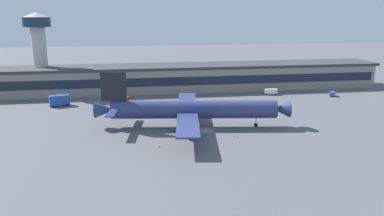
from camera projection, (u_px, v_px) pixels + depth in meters
ground_plane at (206, 130)px, 111.51m from camera, size 600.00×600.00×0.00m
terminal_building at (180, 77)px, 168.37m from camera, size 183.65×19.11×11.46m
airliner at (191, 110)px, 113.49m from camera, size 59.33×50.96×17.07m
control_tower at (39, 44)px, 158.98m from camera, size 11.37×11.37×34.30m
catering_truck at (59, 100)px, 139.99m from camera, size 7.65×4.69×4.15m
pushback_tractor at (123, 99)px, 147.97m from camera, size 5.40×4.07×1.75m
baggage_tug at (332, 94)px, 157.09m from camera, size 3.41×4.12×1.85m
crew_van at (271, 91)px, 159.73m from camera, size 5.44×2.84×2.55m
traffic_cone_0 at (156, 136)px, 105.29m from camera, size 0.49×0.49×0.61m
traffic_cone_1 at (159, 146)px, 97.55m from camera, size 0.44×0.44×0.56m
traffic_cone_2 at (237, 136)px, 105.15m from camera, size 0.48×0.48×0.60m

